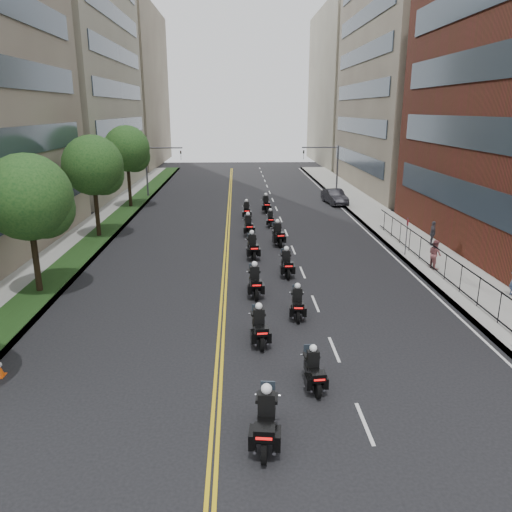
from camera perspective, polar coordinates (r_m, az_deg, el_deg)
The scene contains 27 objects.
ground at distance 16.29m, azimuth 0.70°, elevation -18.84°, with size 160.00×160.00×0.00m, color black.
sidewalk_right at distance 41.40m, azimuth 15.70°, elevation 2.78°, with size 4.00×90.00×0.15m, color gray.
sidewalk_left at distance 40.99m, azimuth -18.20°, elevation 2.44°, with size 4.00×90.00×0.15m, color gray.
grass_strip at distance 40.75m, azimuth -17.13°, elevation 2.59°, with size 2.00×90.00×0.04m, color #1B3513.
building_right_tan at distance 65.41m, azimuth 18.81°, elevation 20.52°, with size 15.11×28.00×30.00m.
building_right_far at distance 94.01m, azimuth 12.02°, elevation 18.28°, with size 15.00×28.00×26.00m, color gray.
building_left_mid at distance 65.31m, azimuth -23.00°, elevation 21.91°, with size 16.11×28.00×34.00m.
building_left_far at distance 93.80m, azimuth -16.20°, elevation 18.01°, with size 16.00×28.00×26.00m, color #796958.
iron_fence at distance 29.13m, azimuth 21.57°, elevation -1.73°, with size 0.05×28.00×1.50m.
street_trees at distance 33.79m, azimuth -20.27°, elevation 8.16°, with size 4.40×38.40×7.98m.
traffic_signal_right at distance 56.51m, azimuth 8.34°, elevation 10.46°, with size 4.09×0.20×5.60m.
traffic_signal_left at distance 56.27m, azimuth -11.46°, elevation 10.29°, with size 4.09×0.20×5.60m.
motorcycle_0 at distance 15.17m, azimuth 1.15°, elevation -18.40°, with size 0.74×2.55×1.88m.
motorcycle_1 at distance 17.97m, azimuth 6.58°, elevation -12.95°, with size 0.57×2.15×1.58m.
motorcycle_2 at distance 20.93m, azimuth 0.37°, elevation -8.19°, with size 0.63×2.36×1.74m.
motorcycle_3 at distance 23.51m, azimuth 4.74°, elevation -5.49°, with size 0.56×2.24×1.65m.
motorcycle_4 at distance 26.07m, azimuth -0.13°, elevation -3.02°, with size 0.62×2.48×1.83m.
motorcycle_5 at distance 29.23m, azimuth 3.50°, elevation -0.94°, with size 0.56×2.38×1.76m.
motorcycle_6 at distance 32.58m, azimuth -0.43°, elevation 0.99°, with size 0.70×2.53×1.86m.
motorcycle_7 at distance 35.82m, azimuth 2.50°, elevation 2.42°, with size 0.76×2.54×1.88m.
motorcycle_8 at distance 38.58m, azimuth -0.89°, elevation 3.41°, with size 0.66×2.47×1.82m.
motorcycle_9 at distance 41.53m, azimuth 1.66°, elevation 4.19°, with size 0.48×2.09×1.54m.
motorcycle_10 at distance 44.61m, azimuth -1.09°, elevation 5.16°, with size 0.55×2.37×1.75m.
motorcycle_11 at distance 47.37m, azimuth 1.14°, elevation 5.87°, with size 0.60×2.49×1.84m.
parked_sedan at distance 52.33m, azimuth 8.97°, elevation 6.72°, with size 1.60×4.60×1.51m, color black.
pedestrian_b at distance 31.87m, azimuth 19.78°, elevation 0.20°, with size 0.85×0.67×1.76m, color #975255.
pedestrian_c at distance 37.26m, azimuth 19.55°, elevation 2.46°, with size 1.02×0.42×1.74m, color #45444C.
Camera 1 is at (-0.72, -13.28, 9.41)m, focal length 35.00 mm.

